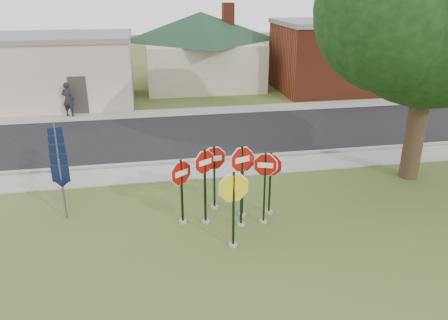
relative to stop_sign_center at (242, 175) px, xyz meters
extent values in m
plane|color=#384F1D|center=(-0.33, -1.06, -1.70)|extent=(120.00, 120.00, 0.00)
cube|color=gray|center=(-0.33, 4.44, -1.67)|extent=(60.00, 1.60, 0.06)
cube|color=black|center=(-0.33, 8.94, -1.68)|extent=(60.00, 7.00, 0.04)
cube|color=gray|center=(-0.33, 13.24, -1.67)|extent=(60.00, 1.60, 0.06)
cube|color=gray|center=(-0.33, 5.44, -1.63)|extent=(60.00, 0.20, 0.14)
cylinder|color=gray|center=(0.00, 0.00, -1.66)|extent=(0.24, 0.24, 0.08)
cube|color=black|center=(0.00, 0.00, -0.39)|extent=(0.07, 0.07, 2.61)
cylinder|color=white|center=(0.00, 0.00, 0.49)|extent=(0.99, 0.40, 1.06)
cylinder|color=#900D08|center=(0.00, 0.00, 0.49)|extent=(0.92, 0.38, 0.98)
cube|color=white|center=(0.00, 0.00, 0.49)|extent=(0.46, 0.19, 0.17)
cylinder|color=gray|center=(-0.47, -1.09, -1.66)|extent=(0.24, 0.24, 0.08)
cube|color=black|center=(-0.47, -1.09, -0.55)|extent=(0.06, 0.06, 2.29)
cylinder|color=white|center=(-0.47, -1.09, 0.13)|extent=(1.16, 0.13, 1.17)
cylinder|color=yellow|center=(-0.47, -1.09, 0.13)|extent=(1.08, 0.12, 1.08)
cylinder|color=gray|center=(-1.04, 0.36, -1.66)|extent=(0.24, 0.24, 0.08)
cube|color=black|center=(-1.04, 0.36, -0.47)|extent=(0.08, 0.07, 2.44)
cylinder|color=white|center=(-1.04, 0.36, 0.34)|extent=(0.86, 0.55, 1.01)
cylinder|color=#900D08|center=(-1.04, 0.36, 0.34)|extent=(0.80, 0.51, 0.93)
cube|color=white|center=(-1.04, 0.36, 0.34)|extent=(0.40, 0.25, 0.16)
cylinder|color=gray|center=(0.73, 0.04, -1.66)|extent=(0.24, 0.24, 0.08)
cube|color=black|center=(0.73, 0.04, -0.53)|extent=(0.07, 0.07, 2.34)
cylinder|color=white|center=(0.73, 0.04, 0.25)|extent=(0.94, 0.33, 0.99)
cylinder|color=#900D08|center=(0.73, 0.04, 0.25)|extent=(0.88, 0.31, 0.92)
cube|color=white|center=(0.73, 0.04, 0.25)|extent=(0.44, 0.15, 0.16)
cylinder|color=gray|center=(0.17, 0.59, -1.66)|extent=(0.24, 0.24, 0.08)
cube|color=black|center=(0.17, 0.59, -0.53)|extent=(0.06, 0.05, 2.33)
cylinder|color=white|center=(0.17, 0.59, 0.21)|extent=(1.05, 0.03, 1.05)
cylinder|color=#900D08|center=(0.17, 0.59, 0.21)|extent=(0.97, 0.03, 0.97)
cube|color=white|center=(0.17, 0.59, 0.21)|extent=(0.48, 0.02, 0.17)
cylinder|color=gray|center=(-0.62, 1.25, -1.66)|extent=(0.24, 0.24, 0.08)
cube|color=black|center=(-0.62, 1.25, -0.59)|extent=(0.07, 0.06, 2.21)
cylinder|color=white|center=(-0.62, 1.25, 0.09)|extent=(1.05, 0.17, 1.06)
cylinder|color=#900D08|center=(-0.62, 1.25, 0.09)|extent=(0.98, 0.16, 0.98)
cube|color=white|center=(-0.62, 1.25, 0.09)|extent=(0.49, 0.08, 0.17)
cylinder|color=gray|center=(1.06, 0.60, -1.66)|extent=(0.24, 0.24, 0.08)
cube|color=black|center=(1.06, 0.60, -0.64)|extent=(0.08, 0.08, 2.12)
cylinder|color=white|center=(1.06, 0.60, 0.00)|extent=(0.87, 0.60, 1.04)
cylinder|color=#900D08|center=(1.06, 0.60, 0.00)|extent=(0.81, 0.56, 0.97)
cube|color=white|center=(1.06, 0.60, 0.00)|extent=(0.40, 0.28, 0.17)
cylinder|color=gray|center=(-1.74, 0.49, -1.66)|extent=(0.24, 0.24, 0.08)
cube|color=black|center=(-1.74, 0.49, -0.64)|extent=(0.08, 0.08, 2.11)
cylinder|color=white|center=(-1.74, 0.49, -0.01)|extent=(0.87, 0.64, 1.07)
cylinder|color=#900D08|center=(-1.74, 0.49, -0.01)|extent=(0.81, 0.60, 0.99)
cube|color=white|center=(-1.74, 0.49, -0.01)|extent=(0.40, 0.30, 0.17)
cube|color=#59595E|center=(-5.33, 1.44, -0.70)|extent=(0.05, 0.05, 2.00)
cube|color=black|center=(-5.33, 1.44, -0.15)|extent=(0.55, 0.13, 0.55)
cone|color=black|center=(-5.33, 1.44, -0.50)|extent=(0.65, 0.65, 0.25)
cube|color=#59595E|center=(-5.53, 2.44, -0.70)|extent=(0.05, 0.05, 2.00)
cube|color=black|center=(-5.53, 2.44, -0.15)|extent=(0.55, 0.09, 0.55)
cone|color=black|center=(-5.53, 2.44, -0.50)|extent=(0.62, 0.62, 0.25)
cube|color=#59595E|center=(-5.73, 3.44, -0.70)|extent=(0.05, 0.05, 2.00)
cube|color=black|center=(-5.73, 3.44, -0.15)|extent=(0.55, 0.05, 0.55)
cone|color=black|center=(-5.73, 3.44, -0.50)|extent=(0.58, 0.58, 0.25)
cube|color=#59595E|center=(-5.93, 4.44, -0.70)|extent=(0.05, 0.05, 2.00)
cube|color=black|center=(-5.93, 4.44, -0.15)|extent=(0.55, 0.05, 0.55)
cone|color=black|center=(-5.93, 4.44, -0.50)|extent=(0.58, 0.58, 0.25)
cube|color=#59595E|center=(-6.13, 5.44, -0.70)|extent=(0.05, 0.05, 2.00)
cube|color=black|center=(-6.13, 5.44, -0.15)|extent=(0.55, 0.09, 0.55)
cone|color=black|center=(-6.13, 5.44, -0.50)|extent=(0.62, 0.62, 0.25)
cube|color=beige|center=(-9.33, 16.94, 0.30)|extent=(12.00, 6.00, 4.00)
cube|color=slate|center=(-9.33, 16.94, 2.35)|extent=(12.20, 6.20, 0.30)
cube|color=#332D28|center=(-6.33, 13.96, -0.60)|extent=(1.00, 0.10, 2.20)
cube|color=beige|center=(1.67, 20.94, -0.10)|extent=(8.00, 8.00, 3.20)
pyramid|color=black|center=(1.67, 20.94, 3.50)|extent=(11.60, 11.60, 2.00)
cube|color=maroon|center=(3.67, 20.94, 3.30)|extent=(0.80, 0.80, 1.60)
cube|color=maroon|center=(11.67, 17.44, 0.55)|extent=(10.00, 6.00, 4.50)
cube|color=slate|center=(11.67, 17.44, 2.90)|extent=(10.20, 6.20, 0.30)
cube|color=white|center=(9.67, 14.49, 0.90)|extent=(2.00, 0.08, 0.90)
cylinder|color=black|center=(7.17, 2.44, 0.82)|extent=(0.70, 0.70, 5.03)
cylinder|color=black|center=(21.67, 24.94, 0.30)|extent=(0.50, 0.50, 4.00)
sphere|color=black|center=(21.67, 24.94, 3.90)|extent=(5.60, 5.60, 5.60)
imported|color=black|center=(-6.84, 13.50, -0.67)|extent=(0.82, 0.69, 1.93)
camera|label=1|loc=(-2.66, -11.45, 5.14)|focal=35.00mm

